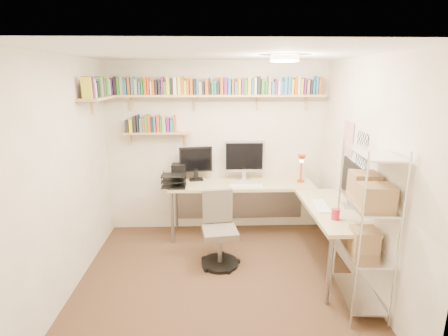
{
  "coord_description": "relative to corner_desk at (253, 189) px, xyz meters",
  "views": [
    {
      "loc": [
        -0.06,
        -3.58,
        2.29
      ],
      "look_at": [
        0.08,
        0.55,
        1.19
      ],
      "focal_mm": 28.0,
      "sensor_mm": 36.0,
      "label": 1
    }
  ],
  "objects": [
    {
      "name": "ground",
      "position": [
        -0.5,
        -0.95,
        -0.79
      ],
      "size": [
        3.2,
        3.2,
        0.0
      ],
      "primitive_type": "plane",
      "color": "#3F2C1B",
      "rests_on": "ground"
    },
    {
      "name": "room_shell",
      "position": [
        -0.49,
        -0.95,
        0.76
      ],
      "size": [
        3.24,
        3.04,
        2.52
      ],
      "color": "beige",
      "rests_on": "ground"
    },
    {
      "name": "wall_shelves",
      "position": [
        -0.92,
        0.35,
        1.24
      ],
      "size": [
        3.12,
        1.09,
        0.8
      ],
      "color": "tan",
      "rests_on": "ground"
    },
    {
      "name": "corner_desk",
      "position": [
        0.0,
        0.0,
        0.0
      ],
      "size": [
        2.45,
        2.08,
        1.38
      ],
      "color": "tan",
      "rests_on": "ground"
    },
    {
      "name": "office_chair",
      "position": [
        -0.48,
        -0.56,
        -0.4
      ],
      "size": [
        0.49,
        0.49,
        0.93
      ],
      "rotation": [
        0.0,
        0.0,
        0.13
      ],
      "color": "black",
      "rests_on": "ground"
    },
    {
      "name": "wire_rack",
      "position": [
        0.92,
        -1.45,
        0.24
      ],
      "size": [
        0.42,
        0.76,
        1.69
      ],
      "rotation": [
        0.0,
        0.0,
        -0.09
      ],
      "color": "silver",
      "rests_on": "ground"
    }
  ]
}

